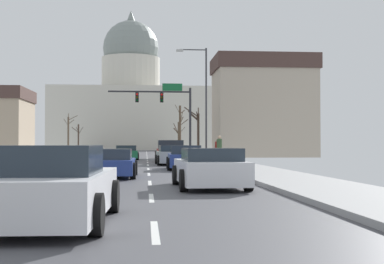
{
  "coord_description": "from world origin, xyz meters",
  "views": [
    {
      "loc": [
        3.36,
        -37.65,
        1.35
      ],
      "look_at": [
        8.76,
        25.16,
        2.74
      ],
      "focal_mm": 50.46,
      "sensor_mm": 36.0,
      "label": 1
    }
  ],
  "objects": [
    {
      "name": "sedan_near_03",
      "position": [
        5.44,
        -9.22,
        0.59
      ],
      "size": [
        2.01,
        4.34,
        1.27
      ],
      "color": "navy",
      "rests_on": "ground"
    },
    {
      "name": "pedestrian_01",
      "position": [
        8.94,
        4.18,
        1.03
      ],
      "size": [
        0.35,
        0.34,
        1.61
      ],
      "color": "#4C4238",
      "rests_on": "ground"
    },
    {
      "name": "bare_tree_00",
      "position": [
        7.92,
        33.97,
        3.44
      ],
      "size": [
        1.43,
        1.67,
        6.45
      ],
      "color": "#4C3D2D",
      "rests_on": "ground"
    },
    {
      "name": "bare_tree_01",
      "position": [
        -8.93,
        49.64,
        3.13
      ],
      "size": [
        2.2,
        1.06,
        6.14
      ],
      "color": "brown",
      "rests_on": "ground"
    },
    {
      "name": "ground",
      "position": [
        0.0,
        -0.0,
        0.02
      ],
      "size": [
        20.0,
        180.0,
        0.2
      ],
      "color": "#49494E"
    },
    {
      "name": "sedan_near_00",
      "position": [
        1.7,
        8.8,
        0.58
      ],
      "size": [
        2.21,
        4.45,
        1.22
      ],
      "color": "#1E7247",
      "rests_on": "ground"
    },
    {
      "name": "flank_building_01",
      "position": [
        15.57,
        17.63,
        5.26
      ],
      "size": [
        10.37,
        7.16,
        10.41
      ],
      "color": "#B2A38E",
      "rests_on": "ground"
    },
    {
      "name": "signal_gantry",
      "position": [
        5.41,
        13.68,
        5.1
      ],
      "size": [
        7.91,
        0.41,
        6.98
      ],
      "color": "#28282D",
      "rests_on": "ground"
    },
    {
      "name": "sedan_oncoming_00",
      "position": [
        -5.1,
        22.21,
        0.54
      ],
      "size": [
        2.05,
        4.5,
        1.15
      ],
      "color": "#9EA3A8",
      "rests_on": "ground"
    },
    {
      "name": "bare_tree_04",
      "position": [
        8.79,
        18.91,
        2.86
      ],
      "size": [
        1.68,
        2.75,
        5.09
      ],
      "color": "#423328",
      "rests_on": "ground"
    },
    {
      "name": "sedan_near_02",
      "position": [
        5.08,
        -2.75,
        0.61
      ],
      "size": [
        2.21,
        4.46,
        1.27
      ],
      "color": "#9EA3A8",
      "rests_on": "ground"
    },
    {
      "name": "bare_tree_02",
      "position": [
        8.5,
        46.86,
        2.81
      ],
      "size": [
        2.37,
        2.05,
        5.09
      ],
      "color": "#4C3D2D",
      "rests_on": "ground"
    },
    {
      "name": "sedan_near_06",
      "position": [
        1.74,
        -28.33,
        0.61
      ],
      "size": [
        2.18,
        4.54,
        1.33
      ],
      "color": "silver",
      "rests_on": "ground"
    },
    {
      "name": "sedan_oncoming_01",
      "position": [
        -5.41,
        34.89,
        0.55
      ],
      "size": [
        2.14,
        4.25,
        1.16
      ],
      "color": "silver",
      "rests_on": "ground"
    },
    {
      "name": "capitol_building",
      "position": [
        0.0,
        83.67,
        10.25
      ],
      "size": [
        34.04,
        20.13,
        31.42
      ],
      "color": "beige",
      "rests_on": "ground"
    },
    {
      "name": "bare_tree_03",
      "position": [
        -7.93,
        54.07,
        2.56
      ],
      "size": [
        1.9,
        1.95,
        4.51
      ],
      "color": "#423328",
      "rests_on": "ground"
    },
    {
      "name": "bicycle_parked",
      "position": [
        8.14,
        1.12,
        0.49
      ],
      "size": [
        0.12,
        1.77,
        0.85
      ],
      "color": "black",
      "rests_on": "ground"
    },
    {
      "name": "street_lamp_right",
      "position": [
        7.9,
        5.34,
        5.38
      ],
      "size": [
        2.48,
        0.24,
        8.93
      ],
      "color": "#333338",
      "rests_on": "ground"
    },
    {
      "name": "sedan_near_04",
      "position": [
        2.01,
        -15.62,
        0.54
      ],
      "size": [
        1.99,
        4.43,
        1.15
      ],
      "color": "navy",
      "rests_on": "ground"
    },
    {
      "name": "sedan_near_05",
      "position": [
        5.32,
        -21.19,
        0.59
      ],
      "size": [
        2.16,
        4.37,
        1.22
      ],
      "color": "silver",
      "rests_on": "ground"
    },
    {
      "name": "pedestrian_00",
      "position": [
        8.01,
        -3.74,
        1.11
      ],
      "size": [
        0.35,
        0.34,
        1.74
      ],
      "color": "#33333D",
      "rests_on": "ground"
    },
    {
      "name": "pickup_truck_near_01",
      "position": [
        5.26,
        3.26,
        0.73
      ],
      "size": [
        2.34,
        5.69,
        1.63
      ],
      "color": "maroon",
      "rests_on": "ground"
    }
  ]
}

